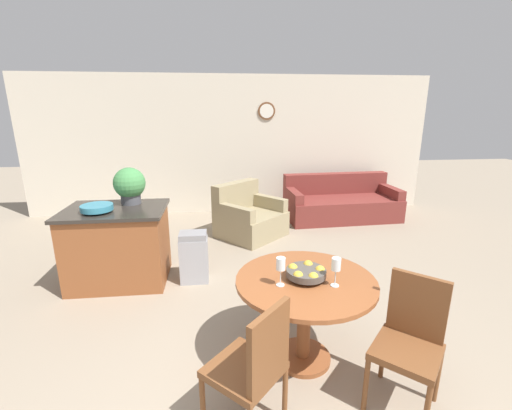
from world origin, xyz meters
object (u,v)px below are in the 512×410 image
(trash_bin, at_px, (194,257))
(fruit_bowl, at_px, (306,272))
(dining_chair_near_left, at_px, (254,364))
(dining_table, at_px, (305,298))
(potted_plant, at_px, (130,185))
(kitchen_island, at_px, (118,245))
(teal_bowl, at_px, (97,208))
(wine_glass_left, at_px, (281,265))
(wine_glass_right, at_px, (336,265))
(dining_chair_near_right, at_px, (410,337))
(armchair, at_px, (249,218))
(couch, at_px, (341,204))

(trash_bin, bearing_deg, fruit_bowl, -56.72)
(dining_chair_near_left, distance_m, trash_bin, 2.21)
(dining_table, bearing_deg, potted_plant, 133.86)
(trash_bin, bearing_deg, kitchen_island, 173.56)
(teal_bowl, xyz_separation_m, trash_bin, (1.04, 0.04, -0.67))
(wine_glass_left, xyz_separation_m, trash_bin, (-0.77, 1.58, -0.61))
(dining_table, xyz_separation_m, trash_bin, (-0.99, 1.51, -0.27))
(potted_plant, bearing_deg, wine_glass_right, -45.15)
(dining_table, distance_m, potted_plant, 2.58)
(wine_glass_right, height_order, kitchen_island, wine_glass_right)
(fruit_bowl, bearing_deg, teal_bowl, 144.12)
(dining_chair_near_left, xyz_separation_m, dining_chair_near_right, (1.11, 0.15, 0.00))
(kitchen_island, distance_m, potted_plant, 0.74)
(dining_table, distance_m, trash_bin, 1.82)
(dining_table, distance_m, dining_chair_near_left, 0.79)
(dining_chair_near_left, distance_m, potted_plant, 2.82)
(kitchen_island, height_order, trash_bin, kitchen_island)
(dining_table, xyz_separation_m, wine_glass_left, (-0.22, -0.08, 0.34))
(teal_bowl, xyz_separation_m, armchair, (1.85, 1.54, -0.69))
(dining_chair_near_right, height_order, couch, dining_chair_near_right)
(dining_chair_near_right, height_order, armchair, dining_chair_near_right)
(trash_bin, xyz_separation_m, armchair, (0.81, 1.51, -0.02))
(fruit_bowl, height_order, trash_bin, fruit_bowl)
(dining_chair_near_right, bearing_deg, dining_table, 5.48)
(kitchen_island, bearing_deg, trash_bin, -6.44)
(potted_plant, distance_m, couch, 4.04)
(kitchen_island, bearing_deg, armchair, 39.48)
(teal_bowl, distance_m, couch, 4.43)
(wine_glass_right, distance_m, trash_bin, 2.11)
(dining_chair_near_right, distance_m, trash_bin, 2.57)
(kitchen_island, height_order, potted_plant, potted_plant)
(dining_table, relative_size, armchair, 0.86)
(dining_chair_near_left, height_order, potted_plant, potted_plant)
(wine_glass_right, distance_m, teal_bowl, 2.74)
(fruit_bowl, bearing_deg, dining_table, 102.27)
(dining_table, bearing_deg, dining_chair_near_left, -127.43)
(dining_chair_near_left, relative_size, armchair, 0.73)
(dining_table, xyz_separation_m, teal_bowl, (-2.03, 1.47, 0.40))
(potted_plant, xyz_separation_m, trash_bin, (0.75, -0.30, -0.85))
(dining_chair_near_right, relative_size, potted_plant, 2.12)
(fruit_bowl, bearing_deg, wine_glass_left, -160.90)
(teal_bowl, height_order, couch, teal_bowl)
(teal_bowl, relative_size, armchair, 0.27)
(fruit_bowl, relative_size, kitchen_island, 0.27)
(wine_glass_left, bearing_deg, dining_table, 19.46)
(kitchen_island, distance_m, armchair, 2.22)
(couch, bearing_deg, wine_glass_left, -118.92)
(teal_bowl, xyz_separation_m, potted_plant, (0.29, 0.34, 0.18))
(wine_glass_left, relative_size, teal_bowl, 0.66)
(trash_bin, distance_m, armchair, 1.71)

